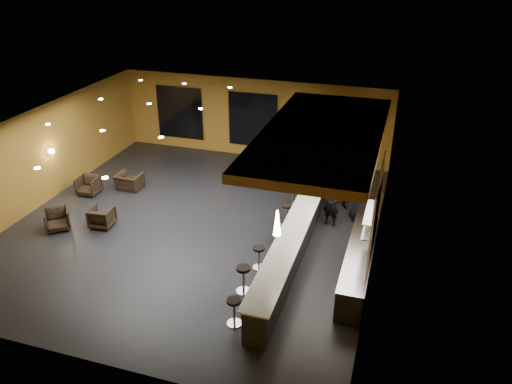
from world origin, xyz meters
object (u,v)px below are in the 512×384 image
(staff_b, at_px, (343,187))
(bar_stool_0, at_px, (234,308))
(staff_c, at_px, (360,198))
(armchair_c, at_px, (88,185))
(bar_counter, at_px, (293,244))
(staff_a, at_px, (332,204))
(pendant_0, at_px, (277,223))
(armchair_a, at_px, (57,219))
(bar_stool_2, at_px, (259,255))
(column, at_px, (323,151))
(pendant_1, at_px, (299,182))
(bar_stool_4, at_px, (287,212))
(bar_stool_3, at_px, (278,231))
(armchair_b, at_px, (102,217))
(pendant_2, at_px, (316,152))
(armchair_d, at_px, (129,181))
(prep_counter, at_px, (362,248))
(bar_stool_5, at_px, (293,194))

(staff_b, bearing_deg, bar_stool_0, -100.96)
(staff_c, xyz_separation_m, armchair_c, (-10.10, -1.05, -0.50))
(bar_counter, bearing_deg, staff_c, 61.83)
(bar_counter, relative_size, staff_a, 4.91)
(pendant_0, bearing_deg, armchair_a, 170.38)
(staff_a, bearing_deg, bar_stool_2, -102.68)
(column, height_order, pendant_1, column)
(pendant_0, bearing_deg, pendant_1, 90.00)
(bar_counter, xyz_separation_m, armchair_a, (-7.97, -0.65, -0.14))
(staff_b, height_order, bar_stool_4, staff_b)
(bar_stool_2, relative_size, bar_stool_4, 1.00)
(bar_counter, xyz_separation_m, bar_stool_3, (-0.66, 0.64, -0.04))
(armchair_b, distance_m, bar_stool_0, 6.77)
(armchair_b, bearing_deg, staff_a, -168.01)
(column, height_order, pendant_2, column)
(staff_a, xyz_separation_m, bar_stool_0, (-1.47, -5.67, -0.32))
(pendant_2, height_order, armchair_d, pendant_2)
(staff_a, bearing_deg, bar_counter, -93.49)
(staff_a, height_order, bar_stool_3, staff_a)
(pendant_0, distance_m, bar_stool_2, 2.40)
(staff_b, xyz_separation_m, staff_c, (0.68, -0.69, 0.02))
(staff_b, distance_m, bar_stool_2, 4.83)
(pendant_2, xyz_separation_m, staff_a, (0.75, -0.65, -1.54))
(pendant_0, distance_m, bar_stool_3, 3.31)
(prep_counter, bearing_deg, bar_stool_5, 135.33)
(bar_stool_4, bearing_deg, pendant_0, -80.21)
(armchair_c, distance_m, bar_stool_2, 8.13)
(column, bearing_deg, armchair_d, -165.98)
(pendant_1, bearing_deg, armchair_c, 170.41)
(column, distance_m, bar_stool_0, 8.05)
(staff_c, distance_m, armchair_a, 10.25)
(pendant_1, xyz_separation_m, bar_stool_3, (-0.66, 0.14, -1.89))
(staff_a, bearing_deg, pendant_2, 153.46)
(bar_stool_2, bearing_deg, pendant_0, -54.75)
(prep_counter, distance_m, column, 4.75)
(column, relative_size, bar_stool_4, 4.88)
(pendant_1, bearing_deg, staff_a, 67.92)
(armchair_b, distance_m, bar_stool_3, 6.02)
(staff_c, distance_m, bar_stool_5, 2.43)
(pendant_0, xyz_separation_m, bar_stool_3, (-0.66, 2.64, -1.89))
(armchair_c, bearing_deg, pendant_0, -28.04)
(armchair_b, height_order, bar_stool_2, bar_stool_2)
(prep_counter, bearing_deg, bar_stool_3, 176.92)
(prep_counter, bearing_deg, pendant_2, 128.66)
(prep_counter, relative_size, armchair_b, 7.86)
(pendant_0, relative_size, pendant_2, 1.00)
(staff_b, relative_size, bar_stool_0, 2.18)
(bar_stool_5, bearing_deg, bar_stool_4, -85.54)
(pendant_0, height_order, staff_b, pendant_0)
(staff_c, bearing_deg, bar_stool_2, -130.81)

